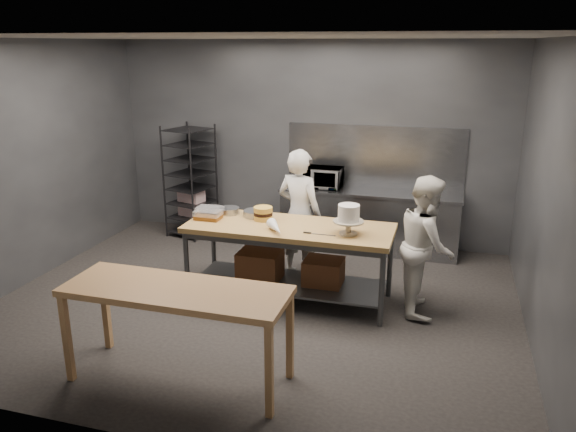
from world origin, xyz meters
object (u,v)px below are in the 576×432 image
Objects in this scene: speed_rack at (191,182)px; chef_behind at (299,214)px; work_table at (288,253)px; microwave at (323,178)px; near_counter at (176,297)px; layer_cake at (263,213)px; frosted_cake_stand at (349,216)px; chef_right at (426,245)px.

chef_behind is at bearing -28.93° from speed_rack.
work_table is 1.99m from microwave.
near_counter is 8.93× the size of layer_cake.
microwave is 2.19m from frosted_cake_stand.
chef_right reaches higher than layer_cake.
layer_cake is (0.12, 2.02, 0.19)m from near_counter.
frosted_cake_stand is (0.78, -0.82, 0.29)m from chef_behind.
near_counter is at bearing -103.65° from work_table.
speed_rack is 2.12m from microwave.
work_table is 0.56m from layer_cake.
near_counter is at bearing -123.68° from frosted_cake_stand.
speed_rack is at bearing 57.33° from chef_right.
work_table is at bearing 76.35° from near_counter.
microwave reaches higher than near_counter.
frosted_cake_stand is at bearing 149.98° from chef_behind.
layer_cake is (-1.91, -0.01, 0.21)m from chef_right.
chef_behind is at bearing -91.43° from microwave.
layer_cake is at bearing 82.66° from chef_right.
frosted_cake_stand reaches higher than near_counter.
microwave reaches higher than layer_cake.
near_counter is 1.14× the size of speed_rack.
work_table is 0.75m from chef_behind.
work_table is at bearing -40.91° from speed_rack.
work_table is 2.84m from speed_rack.
microwave is 1.85m from layer_cake.
microwave is (-0.02, 1.93, 0.48)m from work_table.
chef_right is 2.91× the size of microwave.
near_counter is 3.87m from microwave.
near_counter is 4.11m from speed_rack.
chef_behind is 3.12× the size of microwave.
chef_behind is (2.08, -1.15, -0.01)m from speed_rack.
layer_cake is (-0.34, 0.11, 0.43)m from work_table.
microwave is at bearing 90.66° from work_table.
chef_behind reaches higher than layer_cake.
chef_behind is at bearing 133.42° from frosted_cake_stand.
near_counter is 2.64m from chef_behind.
speed_rack is 4.08m from chef_right.
chef_behind is at bearing 81.05° from near_counter.
speed_rack is 3.49m from frosted_cake_stand.
frosted_cake_stand reaches higher than microwave.
work_table is 1.52× the size of chef_right.
speed_rack is at bearing 135.87° from layer_cake.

